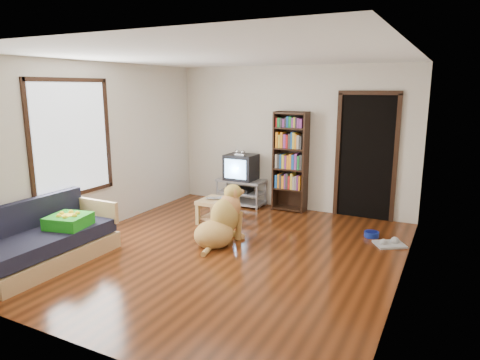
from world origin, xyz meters
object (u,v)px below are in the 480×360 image
at_px(crt_tv, 242,167).
at_px(sofa, 45,244).
at_px(green_cushion, 69,221).
at_px(dog_bowl, 371,234).
at_px(grey_rag, 390,244).
at_px(coffee_table, 217,207).
at_px(laptop, 216,199).
at_px(dog, 221,222).
at_px(tv_stand, 241,191).
at_px(bookshelf, 291,156).

bearing_deg(crt_tv, sofa, -104.93).
relative_size(green_cushion, dog_bowl, 2.17).
distance_m(dog_bowl, grey_rag, 0.39).
xyz_separation_m(sofa, coffee_table, (1.13, 2.45, 0.02)).
xyz_separation_m(crt_tv, sofa, (-0.97, -3.65, -0.48)).
xyz_separation_m(laptop, dog, (0.53, -0.76, -0.10)).
distance_m(dog_bowl, coffee_table, 2.48).
bearing_deg(coffee_table, crt_tv, 97.25).
bearing_deg(laptop, grey_rag, -24.87).
height_order(green_cushion, dog_bowl, green_cushion).
relative_size(dog_bowl, crt_tv, 0.38).
bearing_deg(tv_stand, dog, -70.99).
xyz_separation_m(grey_rag, bookshelf, (-1.93, 1.06, 0.99)).
distance_m(dog_bowl, sofa, 4.60).
bearing_deg(coffee_table, sofa, -114.71).
distance_m(bookshelf, dog, 2.19).
height_order(crt_tv, sofa, crt_tv).
relative_size(dog_bowl, grey_rag, 0.55).
height_order(laptop, tv_stand, tv_stand).
height_order(tv_stand, coffee_table, tv_stand).
relative_size(dog_bowl, sofa, 0.12).
bearing_deg(dog_bowl, sofa, -140.66).
height_order(dog_bowl, coffee_table, coffee_table).
distance_m(bookshelf, coffee_table, 1.67).
bearing_deg(sofa, dog_bowl, 39.34).
bearing_deg(tv_stand, laptop, -82.79).
xyz_separation_m(green_cushion, dog_bowl, (3.43, 2.62, -0.46)).
bearing_deg(green_cushion, bookshelf, 50.02).
xyz_separation_m(bookshelf, dog, (-0.27, -2.07, -0.68)).
bearing_deg(dog, tv_stand, 109.01).
distance_m(coffee_table, dog, 0.95).
xyz_separation_m(bookshelf, sofa, (-1.92, -3.72, -0.74)).
bearing_deg(bookshelf, sofa, -117.32).
relative_size(crt_tv, bookshelf, 0.32).
bearing_deg(grey_rag, dog, -155.48).
xyz_separation_m(dog_bowl, grey_rag, (0.30, -0.25, -0.03)).
height_order(grey_rag, tv_stand, tv_stand).
height_order(laptop, grey_rag, laptop).
bearing_deg(green_cushion, laptop, 52.46).
height_order(bookshelf, sofa, bookshelf).
bearing_deg(green_cushion, sofa, -125.57).
height_order(tv_stand, bookshelf, bookshelf).
height_order(green_cushion, crt_tv, crt_tv).
height_order(grey_rag, dog, dog).
relative_size(sofa, dog, 1.69).
relative_size(green_cushion, grey_rag, 1.20).
distance_m(tv_stand, coffee_table, 1.19).
xyz_separation_m(grey_rag, coffee_table, (-2.73, -0.21, 0.27)).
xyz_separation_m(grey_rag, sofa, (-3.85, -2.66, 0.25)).
height_order(dog_bowl, crt_tv, crt_tv).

